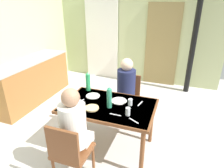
{
  "coord_description": "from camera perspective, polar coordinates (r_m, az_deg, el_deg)",
  "views": [
    {
      "loc": [
        1.23,
        -2.45,
        2.07
      ],
      "look_at": [
        0.37,
        -0.08,
        0.98
      ],
      "focal_mm": 31.66,
      "sensor_mm": 36.0,
      "label": 1
    }
  ],
  "objects": [
    {
      "name": "drinking_glass_by_near_diner",
      "position": [
        2.71,
        5.28,
        -5.25
      ],
      "size": [
        0.06,
        0.06,
        0.09
      ],
      "primitive_type": "cylinder",
      "color": "silver",
      "rests_on": "dining_table"
    },
    {
      "name": "water_bottle_green_near",
      "position": [
        2.6,
        -0.79,
        -3.99
      ],
      "size": [
        0.07,
        0.07,
        0.3
      ],
      "color": "#32906C",
      "rests_on": "dining_table"
    },
    {
      "name": "stove_pipe_column",
      "position": [
        4.76,
        22.85,
        13.2
      ],
      "size": [
        0.12,
        0.12,
        2.74
      ],
      "primitive_type": "cylinder",
      "color": "black",
      "rests_on": "ground_plane"
    },
    {
      "name": "cutlery_knife_far",
      "position": [
        2.51,
        0.95,
        -8.85
      ],
      "size": [
        0.15,
        0.02,
        0.0
      ],
      "primitive_type": "cube",
      "rotation": [
        0.0,
        0.0,
        3.12
      ],
      "color": "silver",
      "rests_on": "dining_table"
    },
    {
      "name": "dinner_plate_near_right",
      "position": [
        2.97,
        -5.54,
        -3.44
      ],
      "size": [
        0.21,
        0.21,
        0.01
      ],
      "primitive_type": "cylinder",
      "color": "white",
      "rests_on": "dining_table"
    },
    {
      "name": "person_far_diner",
      "position": [
        3.22,
        4.05,
        -0.19
      ],
      "size": [
        0.3,
        0.37,
        0.77
      ],
      "rotation": [
        0.0,
        0.0,
        3.14
      ],
      "color": "#271949",
      "rests_on": "ground_plane"
    },
    {
      "name": "cutlery_fork_near",
      "position": [
        2.41,
        6.3,
        -10.51
      ],
      "size": [
        0.14,
        0.09,
        0.0
      ],
      "primitive_type": "cube",
      "rotation": [
        0.0,
        0.0,
        5.76
      ],
      "color": "silver",
      "rests_on": "dining_table"
    },
    {
      "name": "cutlery_knife_near",
      "position": [
        2.84,
        -9.03,
        -5.01
      ],
      "size": [
        0.04,
        0.15,
        0.0
      ],
      "primitive_type": "cube",
      "rotation": [
        0.0,
        0.0,
        1.41
      ],
      "color": "silver",
      "rests_on": "dining_table"
    },
    {
      "name": "dining_table",
      "position": [
        2.77,
        -1.06,
        -7.43
      ],
      "size": [
        1.27,
        0.82,
        0.73
      ],
      "color": "brown",
      "rests_on": "ground_plane"
    },
    {
      "name": "curtain_panel",
      "position": [
        5.45,
        -3.03,
        13.7
      ],
      "size": [
        0.9,
        0.03,
        2.3
      ],
      "primitive_type": "cube",
      "color": "white",
      "rests_on": "ground_plane"
    },
    {
      "name": "kitchen_counter",
      "position": [
        4.59,
        -22.3,
        0.98
      ],
      "size": [
        0.61,
        1.95,
        0.91
      ],
      "color": "#965F2F",
      "rests_on": "ground_plane"
    },
    {
      "name": "water_bottle_green_far",
      "position": [
        3.12,
        -6.94,
        0.67
      ],
      "size": [
        0.07,
        0.07,
        0.31
      ],
      "color": "#2CA05B",
      "rests_on": "dining_table"
    },
    {
      "name": "drinking_glass_by_far_diner",
      "position": [
        2.48,
        4.61,
        -7.93
      ],
      "size": [
        0.06,
        0.06,
        0.11
      ],
      "primitive_type": "cylinder",
      "color": "silver",
      "rests_on": "dining_table"
    },
    {
      "name": "dinner_plate_near_left",
      "position": [
        2.82,
        2.04,
        -4.89
      ],
      "size": [
        0.22,
        0.22,
        0.01
      ],
      "primitive_type": "cylinder",
      "color": "white",
      "rests_on": "dining_table"
    },
    {
      "name": "wall_back",
      "position": [
        5.24,
        6.34,
        15.63
      ],
      "size": [
        4.35,
        0.1,
        2.74
      ],
      "primitive_type": "cube",
      "color": "#B4BC86",
      "rests_on": "ground_plane"
    },
    {
      "name": "bread_plate_sliced",
      "position": [
        2.65,
        -5.88,
        -6.91
      ],
      "size": [
        0.19,
        0.19,
        0.02
      ],
      "primitive_type": "cylinder",
      "color": "#DBB77A",
      "rests_on": "dining_table"
    },
    {
      "name": "person_near_diner",
      "position": [
        2.29,
        -11.02,
        -11.23
      ],
      "size": [
        0.3,
        0.37,
        0.77
      ],
      "color": "silver",
      "rests_on": "ground_plane"
    },
    {
      "name": "wall_left",
      "position": [
        4.58,
        -27.3,
        12.12
      ],
      "size": [
        0.1,
        3.9,
        2.74
      ],
      "primitive_type": "cube",
      "color": "#B1BF8A",
      "rests_on": "ground_plane"
    },
    {
      "name": "chair_far_diner",
      "position": [
        3.46,
        4.55,
        -3.64
      ],
      "size": [
        0.4,
        0.4,
        0.87
      ],
      "rotation": [
        0.0,
        0.0,
        3.14
      ],
      "color": "brown",
      "rests_on": "ground_plane"
    },
    {
      "name": "ground_plane",
      "position": [
        3.43,
        -5.57,
        -13.75
      ],
      "size": [
        6.76,
        6.76,
        0.0
      ],
      "primitive_type": "plane",
      "color": "beige"
    },
    {
      "name": "cutlery_fork_far",
      "position": [
        2.78,
        8.12,
        -5.64
      ],
      "size": [
        0.05,
        0.15,
        0.0
      ],
      "primitive_type": "cube",
      "rotation": [
        0.0,
        0.0,
        1.36
      ],
      "color": "silver",
      "rests_on": "dining_table"
    },
    {
      "name": "chair_near_diner",
      "position": [
        2.38,
        -12.2,
        -18.58
      ],
      "size": [
        0.4,
        0.4,
        0.87
      ],
      "color": "brown",
      "rests_on": "ground_plane"
    },
    {
      "name": "door_wooden",
      "position": [
        5.11,
        14.19,
        10.66
      ],
      "size": [
        0.8,
        0.05,
        2.0
      ],
      "primitive_type": "cube",
      "color": "olive",
      "rests_on": "ground_plane"
    }
  ]
}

